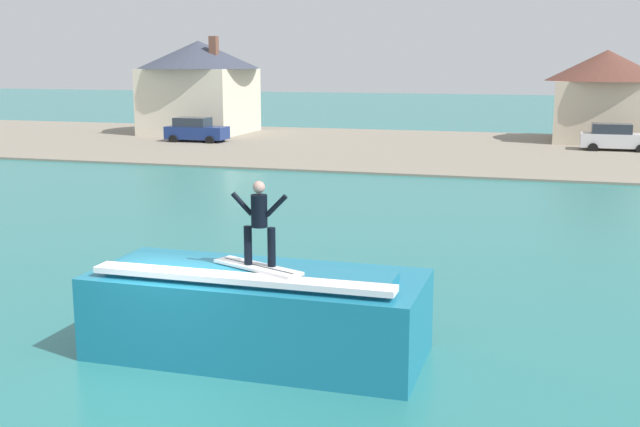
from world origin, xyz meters
TOP-DOWN VIEW (x-y plane):
  - ground_plane at (0.00, 0.00)m, footprint 260.00×260.00m
  - wave_crest at (1.43, 1.36)m, footprint 6.72×2.83m
  - surfboard at (1.57, 1.04)m, footprint 2.06×1.24m
  - surfer at (1.61, 1.06)m, footprint 1.16×0.32m
  - shoreline_bank at (0.00, 40.11)m, footprint 120.00×25.71m
  - car_near_shore at (-17.93, 39.29)m, footprint 4.42×2.15m
  - car_far_shore at (10.85, 41.93)m, footprint 4.50×2.06m
  - house_with_chimney at (-20.59, 45.76)m, footprint 9.84×9.84m
  - house_gabled_white at (10.38, 47.88)m, footprint 8.62×8.62m

SIDE VIEW (x-z plane):
  - ground_plane at x=0.00m, z-range 0.00..0.00m
  - shoreline_bank at x=0.00m, z-range 0.00..0.12m
  - wave_crest at x=1.43m, z-range -0.06..1.86m
  - car_far_shore at x=10.85m, z-range 0.02..1.88m
  - car_near_shore at x=-17.93m, z-range 0.02..1.88m
  - surfboard at x=1.57m, z-range 1.91..1.97m
  - surfer at x=1.61m, z-range 2.07..3.75m
  - house_gabled_white at x=10.38m, z-range 0.34..7.01m
  - house_with_chimney at x=-20.59m, z-range 0.26..8.03m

